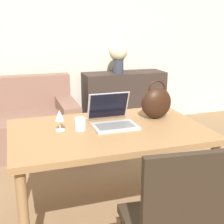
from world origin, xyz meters
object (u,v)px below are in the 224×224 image
at_px(chair, 174,222).
at_px(drinking_glass, 80,124).
at_px(laptop, 112,116).
at_px(flower_vase, 118,55).
at_px(handbag, 156,102).
at_px(wine_glass, 60,116).

bearing_deg(chair, drinking_glass, 113.04).
relative_size(laptop, flower_vase, 0.77).
xyz_separation_m(chair, handbag, (0.35, 0.95, 0.35)).
distance_m(drinking_glass, wine_glass, 0.15).
xyz_separation_m(drinking_glass, handbag, (0.62, 0.09, 0.08)).
bearing_deg(handbag, flower_vase, 79.82).
height_order(chair, wine_glass, chair).
bearing_deg(laptop, chair, -88.57).
relative_size(wine_glass, flower_vase, 0.36).
bearing_deg(drinking_glass, chair, -72.67).
xyz_separation_m(laptop, flower_vase, (0.71, 1.89, 0.25)).
bearing_deg(drinking_glass, handbag, 8.30).
height_order(laptop, flower_vase, flower_vase).
distance_m(wine_glass, handbag, 0.76).
bearing_deg(drinking_glass, wine_glass, 166.78).
distance_m(laptop, handbag, 0.38).
distance_m(chair, laptop, 0.96).
bearing_deg(flower_vase, drinking_glass, -116.19).
xyz_separation_m(chair, flower_vase, (0.68, 2.80, 0.53)).
relative_size(laptop, wine_glass, 2.13).
xyz_separation_m(laptop, wine_glass, (-0.38, -0.02, 0.04)).
height_order(laptop, drinking_glass, laptop).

